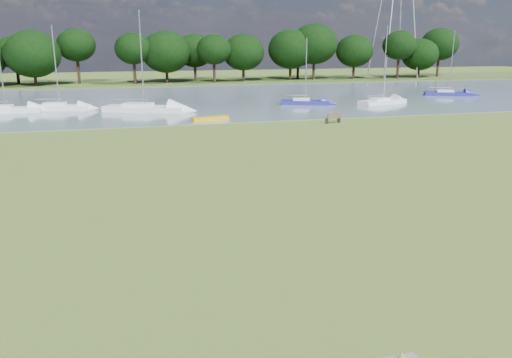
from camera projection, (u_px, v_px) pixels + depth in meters
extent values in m
plane|color=olive|center=(218.00, 202.00, 22.40)|extent=(220.00, 220.00, 0.00)
cube|color=slate|center=(152.00, 101.00, 61.46)|extent=(220.00, 40.00, 0.10)
cube|color=#4C6626|center=(140.00, 83.00, 89.36)|extent=(220.00, 20.00, 0.40)
cube|color=brown|center=(327.00, 121.00, 44.05)|extent=(0.19, 0.46, 0.47)
cube|color=brown|center=(339.00, 120.00, 44.67)|extent=(0.19, 0.46, 0.47)
cube|color=brown|center=(333.00, 118.00, 44.30)|extent=(1.59, 0.81, 0.05)
cube|color=brown|center=(335.00, 116.00, 44.07)|extent=(1.49, 0.42, 0.46)
cube|color=gold|center=(210.00, 118.00, 45.69)|extent=(3.51, 1.43, 0.34)
cylinder|color=black|center=(40.00, 74.00, 81.02)|extent=(0.44, 0.44, 3.64)
ellipsoid|color=black|center=(37.00, 46.00, 79.85)|extent=(7.09, 7.09, 6.02)
cylinder|color=black|center=(85.00, 76.00, 82.91)|extent=(0.44, 0.44, 2.87)
ellipsoid|color=black|center=(83.00, 54.00, 81.99)|extent=(7.97, 7.97, 6.78)
cylinder|color=black|center=(129.00, 74.00, 84.67)|extent=(0.44, 0.44, 3.13)
ellipsoid|color=black|center=(127.00, 51.00, 83.66)|extent=(6.20, 6.20, 5.27)
cylinder|color=black|center=(170.00, 73.00, 86.42)|extent=(0.44, 0.44, 3.38)
ellipsoid|color=black|center=(169.00, 48.00, 85.33)|extent=(7.09, 7.09, 6.02)
cylinder|color=black|center=(210.00, 72.00, 88.18)|extent=(0.44, 0.44, 3.64)
ellipsoid|color=black|center=(209.00, 46.00, 87.01)|extent=(7.97, 7.97, 6.78)
cylinder|color=black|center=(248.00, 73.00, 90.07)|extent=(0.44, 0.44, 2.87)
ellipsoid|color=black|center=(248.00, 53.00, 89.15)|extent=(6.20, 6.20, 5.27)
cylinder|color=black|center=(285.00, 72.00, 91.83)|extent=(0.44, 0.44, 3.13)
ellipsoid|color=black|center=(285.00, 50.00, 90.82)|extent=(7.09, 7.09, 6.02)
cylinder|color=black|center=(320.00, 71.00, 93.59)|extent=(0.44, 0.44, 3.38)
ellipsoid|color=black|center=(321.00, 48.00, 92.50)|extent=(7.97, 7.97, 6.78)
cylinder|color=black|center=(354.00, 69.00, 95.34)|extent=(0.44, 0.44, 3.64)
ellipsoid|color=black|center=(355.00, 45.00, 94.17)|extent=(6.20, 6.20, 5.27)
cylinder|color=black|center=(387.00, 71.00, 97.23)|extent=(0.44, 0.44, 2.87)
ellipsoid|color=black|center=(388.00, 52.00, 96.31)|extent=(7.09, 7.09, 6.02)
cylinder|color=black|center=(419.00, 70.00, 98.99)|extent=(0.44, 0.44, 3.13)
ellipsoid|color=black|center=(420.00, 50.00, 97.98)|extent=(7.97, 7.97, 6.78)
cylinder|color=black|center=(449.00, 69.00, 100.75)|extent=(0.44, 0.44, 3.38)
ellipsoid|color=black|center=(451.00, 48.00, 99.66)|extent=(6.20, 6.20, 5.27)
cube|color=white|center=(144.00, 108.00, 51.50)|extent=(8.60, 5.57, 0.79)
cube|color=white|center=(138.00, 103.00, 51.47)|extent=(3.43, 2.88, 0.51)
cylinder|color=#A5A8AD|center=(142.00, 59.00, 50.21)|extent=(0.14, 0.14, 9.43)
cube|color=navy|center=(305.00, 102.00, 57.34)|extent=(5.67, 3.45, 0.67)
cube|color=white|center=(302.00, 98.00, 57.28)|extent=(2.23, 1.83, 0.43)
cylinder|color=#A5A8AD|center=(306.00, 70.00, 56.39)|extent=(0.12, 0.12, 6.92)
cube|color=navy|center=(449.00, 93.00, 67.31)|extent=(6.40, 4.21, 0.67)
cube|color=white|center=(445.00, 90.00, 67.28)|extent=(2.56, 2.16, 0.43)
cylinder|color=#A5A8AD|center=(452.00, 62.00, 66.22)|extent=(0.11, 0.11, 7.99)
cube|color=white|center=(382.00, 101.00, 58.07)|extent=(6.62, 3.71, 0.66)
cube|color=white|center=(380.00, 98.00, 57.69)|extent=(2.56, 2.04, 0.42)
cylinder|color=#A5A8AD|center=(385.00, 63.00, 56.94)|extent=(0.11, 0.11, 8.33)
cube|color=white|center=(60.00, 107.00, 52.46)|extent=(6.33, 2.90, 0.76)
cube|color=white|center=(55.00, 102.00, 52.31)|extent=(2.36, 1.75, 0.49)
cylinder|color=#A5A8AD|center=(56.00, 66.00, 51.35)|extent=(0.13, 0.13, 8.09)
cube|color=white|center=(6.00, 109.00, 51.01)|extent=(6.97, 2.30, 0.68)
cylinder|color=#A5A8AD|center=(1.00, 70.00, 49.99)|extent=(0.12, 0.12, 7.45)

